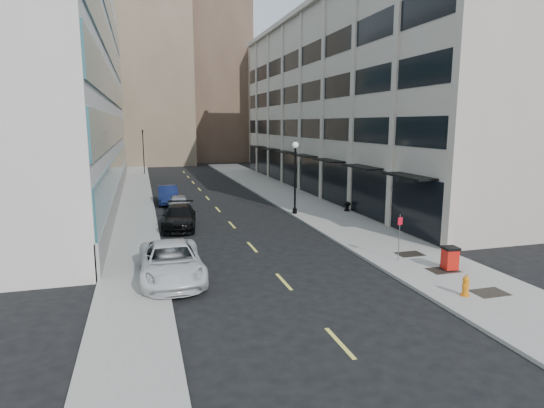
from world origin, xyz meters
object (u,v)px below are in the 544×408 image
traffic_signal (143,133)px  sign_post (400,231)px  trash_bin (450,257)px  lamppost (295,171)px  urn_planter (347,205)px  fire_hydrant (466,286)px  car_silver_sedan (179,205)px  car_blue_sedan (168,195)px  car_black_pickup (179,217)px  car_white_van (171,262)px

traffic_signal → sign_post: 46.73m
trash_bin → traffic_signal: bearing=111.3°
trash_bin → sign_post: (-1.53, 1.99, 0.94)m
lamppost → urn_planter: bearing=-2.1°
traffic_signal → trash_bin: 49.13m
fire_hydrant → trash_bin: size_ratio=0.78×
traffic_signal → car_silver_sedan: traffic_signal is taller
traffic_signal → urn_planter: 35.96m
fire_hydrant → lamppost: size_ratio=0.16×
lamppost → urn_planter: lamppost is taller
car_silver_sedan → car_blue_sedan: size_ratio=0.89×
car_black_pickup → car_blue_sedan: (-0.16, 9.97, 0.02)m
fire_hydrant → urn_planter: fire_hydrant is taller
car_black_pickup → sign_post: 14.89m
car_white_van → traffic_signal: bearing=91.0°
car_blue_sedan → trash_bin: 25.76m
traffic_signal → sign_post: traffic_signal is taller
urn_planter → car_silver_sedan: bearing=165.3°
car_black_pickup → sign_post: bearing=-40.6°
lamppost → car_white_van: bearing=-129.5°
car_white_van → car_blue_sedan: size_ratio=1.25×
car_white_van → car_black_pickup: bearing=83.4°
car_black_pickup → car_silver_sedan: 5.13m
traffic_signal → car_silver_sedan: bearing=-85.4°
lamppost → trash_bin: bearing=-80.0°
traffic_signal → lamppost: bearing=-71.4°
car_silver_sedan → car_blue_sedan: bearing=101.7°
car_silver_sedan → car_black_pickup: bearing=-89.0°
trash_bin → urn_planter: (1.67, 14.76, -0.14)m
car_black_pickup → lamppost: size_ratio=0.94×
traffic_signal → car_white_van: size_ratio=1.17×
car_white_van → car_blue_sedan: bearing=87.1°
fire_hydrant → lamppost: (-1.10, 17.92, 2.87)m
car_black_pickup → car_blue_sedan: car_blue_sedan is taller
car_white_van → car_black_pickup: car_white_van is taller
car_silver_sedan → sign_post: bearing=-54.0°
car_silver_sedan → lamppost: (8.50, -3.20, 2.72)m
traffic_signal → fire_hydrant: size_ratio=7.96×
traffic_signal → urn_planter: (15.10, -32.24, -5.11)m
traffic_signal → car_blue_sedan: traffic_signal is taller
car_silver_sedan → lamppost: lamppost is taller
car_white_van → urn_planter: size_ratio=7.87×
fire_hydrant → lamppost: bearing=87.2°
car_white_van → urn_planter: 18.81m
fire_hydrant → urn_planter: (3.20, 17.77, 0.03)m
trash_bin → urn_planter: trash_bin is taller
fire_hydrant → urn_planter: size_ratio=1.16×
car_blue_sedan → traffic_signal: bearing=95.7°
car_blue_sedan → car_black_pickup: bearing=-87.5°
sign_post → trash_bin: bearing=-60.4°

